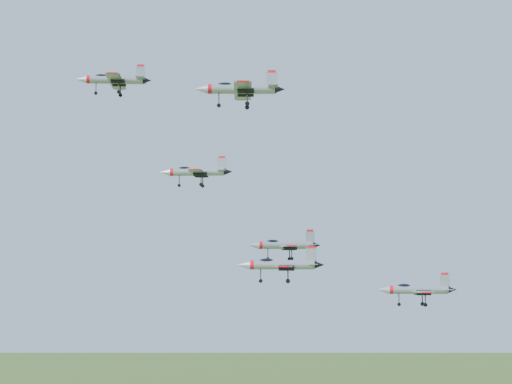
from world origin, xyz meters
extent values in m
cylinder|color=#989BA3|center=(-13.72, 9.00, 152.73)|extent=(9.50, 2.35, 1.36)
cone|color=#989BA3|center=(-19.33, 9.59, 152.73)|extent=(2.01, 1.55, 1.36)
cone|color=black|center=(-8.32, 8.42, 152.73)|extent=(1.58, 1.30, 1.16)
ellipsoid|color=black|center=(-16.01, 9.24, 153.25)|extent=(2.39, 1.21, 0.86)
cube|color=#989BA3|center=(-13.82, 6.07, 152.47)|extent=(2.88, 4.83, 0.15)
cube|color=#989BA3|center=(-13.20, 11.89, 152.47)|extent=(2.88, 4.83, 0.15)
cube|color=#989BA3|center=(-9.46, 8.54, 154.15)|extent=(1.57, 0.29, 2.20)
cube|color=red|center=(-9.46, 8.54, 155.30)|extent=(1.16, 0.27, 0.37)
cylinder|color=#989BA3|center=(-0.61, -1.87, 135.88)|extent=(8.46, 3.05, 1.21)
cone|color=#989BA3|center=(-5.53, -0.75, 135.88)|extent=(1.91, 1.56, 1.21)
cone|color=black|center=(4.12, -2.95, 135.88)|extent=(1.50, 1.29, 1.03)
ellipsoid|color=black|center=(-2.61, -1.41, 136.34)|extent=(2.19, 1.31, 0.77)
cube|color=#989BA3|center=(-1.01, -4.46, 135.65)|extent=(3.00, 4.48, 0.13)
cube|color=#989BA3|center=(0.15, 0.64, 135.65)|extent=(3.00, 4.48, 0.13)
cube|color=#989BA3|center=(3.12, -2.72, 137.14)|extent=(1.39, 0.42, 1.96)
cube|color=red|center=(3.12, -2.72, 138.17)|extent=(1.03, 0.36, 0.33)
cylinder|color=#989BA3|center=(3.26, -21.52, 144.28)|extent=(8.81, 2.58, 1.26)
cone|color=#989BA3|center=(-1.91, -20.72, 144.28)|extent=(1.92, 1.51, 1.26)
cone|color=black|center=(8.24, -22.29, 144.28)|extent=(1.50, 1.27, 1.07)
ellipsoid|color=black|center=(1.16, -21.19, 144.75)|extent=(2.25, 1.22, 0.80)
cube|color=#989BA3|center=(3.04, -24.23, 144.04)|extent=(2.85, 4.55, 0.14)
cube|color=#989BA3|center=(3.87, -18.87, 144.04)|extent=(2.85, 4.55, 0.14)
cube|color=#989BA3|center=(7.19, -22.13, 145.59)|extent=(1.45, 0.34, 2.03)
cube|color=red|center=(7.19, -22.13, 146.65)|extent=(1.07, 0.30, 0.34)
cylinder|color=#989BA3|center=(15.96, 9.89, 124.96)|extent=(9.48, 1.91, 1.36)
cone|color=#989BA3|center=(10.32, 10.22, 124.96)|extent=(1.96, 1.47, 1.36)
cone|color=black|center=(21.39, 9.57, 124.96)|extent=(1.53, 1.24, 1.16)
ellipsoid|color=black|center=(13.66, 10.03, 125.47)|extent=(2.36, 1.11, 0.86)
cube|color=#989BA3|center=(16.00, 6.95, 124.70)|extent=(2.67, 4.74, 0.15)
cube|color=#989BA3|center=(16.34, 12.80, 124.70)|extent=(2.67, 4.74, 0.15)
cube|color=#989BA3|center=(20.24, 9.64, 126.37)|extent=(1.57, 0.22, 2.20)
cube|color=red|center=(20.24, 9.64, 127.53)|extent=(1.16, 0.21, 0.37)
cylinder|color=#989BA3|center=(11.39, -8.49, 121.53)|extent=(9.52, 3.31, 1.36)
cone|color=#989BA3|center=(5.85, -7.31, 121.53)|extent=(2.13, 1.73, 1.36)
cone|color=black|center=(16.72, -9.64, 121.53)|extent=(1.68, 1.44, 1.16)
ellipsoid|color=black|center=(9.13, -8.01, 122.05)|extent=(2.46, 1.44, 0.87)
cube|color=#989BA3|center=(10.98, -11.41, 121.27)|extent=(3.33, 5.02, 0.15)
cube|color=#989BA3|center=(12.21, -5.67, 121.27)|extent=(3.33, 5.02, 0.15)
cube|color=#989BA3|center=(15.59, -9.40, 122.95)|extent=(1.57, 0.45, 2.20)
cube|color=red|center=(15.59, -9.40, 124.10)|extent=(1.16, 0.39, 0.37)
cylinder|color=#989BA3|center=(34.84, -2.74, 117.60)|extent=(9.42, 3.13, 1.35)
cone|color=#989BA3|center=(29.35, -1.65, 117.60)|extent=(2.09, 1.69, 1.35)
cone|color=black|center=(40.13, -3.78, 117.60)|extent=(1.65, 1.41, 1.15)
ellipsoid|color=black|center=(32.60, -2.29, 118.11)|extent=(2.43, 1.39, 0.86)
cube|color=#989BA3|center=(34.48, -5.63, 117.34)|extent=(3.23, 4.94, 0.15)
cube|color=#989BA3|center=(35.61, 0.07, 117.34)|extent=(3.23, 4.94, 0.15)
cube|color=#989BA3|center=(39.01, -3.56, 119.00)|extent=(1.55, 0.42, 2.18)
cube|color=red|center=(39.01, -3.56, 120.14)|extent=(1.15, 0.36, 0.36)
camera|label=1|loc=(-10.48, -111.23, 121.36)|focal=50.00mm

